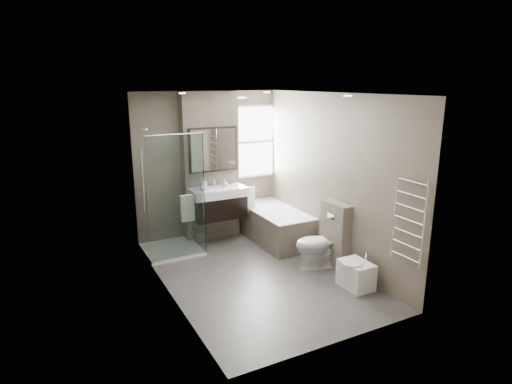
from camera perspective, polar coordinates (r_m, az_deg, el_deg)
room at (r=5.96m, az=0.12°, el=0.42°), size 2.70×3.90×2.70m
vanity_pier at (r=7.54m, az=-6.14°, el=3.34°), size 1.00×0.25×2.60m
vanity at (r=7.36m, az=-5.02°, el=-1.40°), size 0.95×0.47×0.66m
mirror_cabinet at (r=7.34m, az=-5.73°, el=5.65°), size 0.86×0.08×0.76m
towel_left at (r=7.16m, az=-9.10°, el=-2.16°), size 0.24×0.06×0.44m
towel_right at (r=7.57m, az=-1.04°, el=-1.06°), size 0.24×0.06×0.44m
shower_enclosure at (r=7.13m, az=-10.34°, el=-4.23°), size 0.90×0.90×2.00m
bathtub at (r=7.60m, az=2.47°, el=-4.21°), size 0.75×1.60×0.57m
window at (r=7.94m, az=-0.38°, el=6.72°), size 0.98×0.06×1.33m
toilet at (r=6.58m, az=8.49°, el=-6.84°), size 0.81×0.58×0.75m
cistern_box at (r=6.63m, az=10.49°, el=-5.59°), size 0.19×0.55×1.00m
bidet at (r=6.11m, az=13.16°, el=-10.63°), size 0.40×0.46×0.49m
towel_radiator at (r=5.53m, az=19.71°, el=-3.55°), size 0.03×0.49×1.10m
soap_bottle_a at (r=7.17m, az=-6.99°, el=1.08°), size 0.09×0.09×0.20m
soap_bottle_b at (r=7.37m, az=-4.15°, el=1.20°), size 0.09×0.09×0.12m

